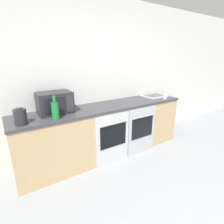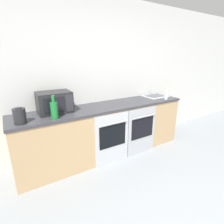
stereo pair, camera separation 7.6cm
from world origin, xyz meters
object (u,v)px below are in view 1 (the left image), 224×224
object	(u,v)px
oven_left	(113,139)
oven_right	(142,131)
bottle_green	(55,110)
sink	(154,96)
kettle	(20,117)
microwave	(55,103)
bottle_clear	(165,94)

from	to	relation	value
oven_left	oven_right	world-z (taller)	same
oven_left	bottle_green	distance (m)	1.01
sink	oven_left	bearing A→B (deg)	-163.07
kettle	sink	world-z (taller)	sink
oven_right	microwave	bearing A→B (deg)	164.41
microwave	bottle_green	bearing A→B (deg)	-105.13
bottle_clear	sink	world-z (taller)	sink
bottle_green	kettle	bearing A→B (deg)	173.41
bottle_clear	oven_right	bearing A→B (deg)	-171.15
microwave	sink	xyz separation A→B (m)	(1.98, 0.00, -0.14)
oven_left	microwave	world-z (taller)	microwave
microwave	bottle_green	size ratio (longest dim) A/B	1.51
bottle_clear	oven_left	bearing A→B (deg)	-175.38
microwave	sink	world-z (taller)	microwave
oven_right	bottle_green	bearing A→B (deg)	176.06
oven_left	sink	distance (m)	1.38
microwave	bottle_green	world-z (taller)	bottle_green
oven_right	bottle_clear	world-z (taller)	bottle_clear
bottle_clear	bottle_green	xyz separation A→B (m)	(-2.07, -0.00, 0.03)
microwave	sink	distance (m)	1.99
oven_left	oven_right	distance (m)	0.60
microwave	bottle_clear	bearing A→B (deg)	-7.81
oven_right	bottle_clear	xyz separation A→B (m)	(0.65, 0.10, 0.56)
kettle	sink	size ratio (longest dim) A/B	0.46
microwave	kettle	distance (m)	0.53
oven_right	bottle_green	xyz separation A→B (m)	(-1.42, 0.10, 0.59)
oven_left	microwave	xyz separation A→B (m)	(-0.74, 0.38, 0.62)
bottle_clear	kettle	world-z (taller)	bottle_clear
bottle_green	oven_left	bearing A→B (deg)	-6.83
microwave	kettle	size ratio (longest dim) A/B	2.31
bottle_green	sink	xyz separation A→B (m)	(2.06, 0.28, -0.11)
sink	bottle_clear	bearing A→B (deg)	-87.36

